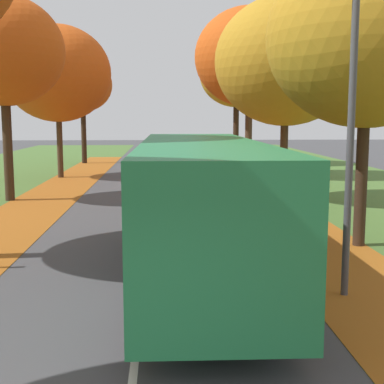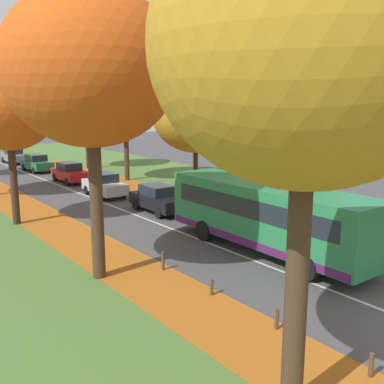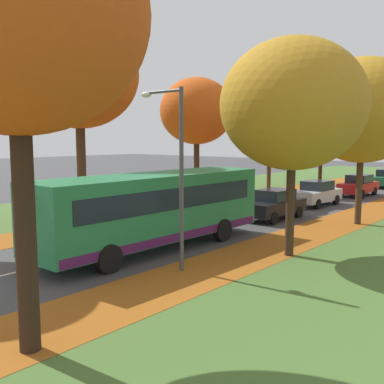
{
  "view_description": "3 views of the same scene",
  "coord_description": "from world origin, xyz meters",
  "px_view_note": "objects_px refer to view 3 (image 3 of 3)",
  "views": [
    {
      "loc": [
        0.43,
        -3.58,
        3.49
      ],
      "look_at": [
        1.22,
        10.94,
        1.46
      ],
      "focal_mm": 50.0,
      "sensor_mm": 36.0,
      "label": 1
    },
    {
      "loc": [
        -12.74,
        -5.07,
        6.43
      ],
      "look_at": [
        0.11,
        11.74,
        2.18
      ],
      "focal_mm": 42.0,
      "sensor_mm": 36.0,
      "label": 2
    },
    {
      "loc": [
        13.7,
        -4.36,
        4.38
      ],
      "look_at": [
        0.71,
        10.82,
        1.97
      ],
      "focal_mm": 42.0,
      "sensor_mm": 36.0,
      "label": 3
    }
  ],
  "objects_px": {
    "bollard_third": "(42,234)",
    "bollard_fourth": "(96,222)",
    "tree_right_nearest": "(15,15)",
    "car_black_lead": "(274,204)",
    "tree_right_mid": "(363,111)",
    "tree_left_mid": "(197,111)",
    "streetlamp_right": "(174,158)",
    "car_silver_following": "(316,193)",
    "tree_left_far": "(270,118)",
    "tree_right_near": "(293,105)",
    "bus": "(154,207)",
    "car_red_third_in_line": "(358,185)",
    "tree_left_near": "(79,75)",
    "tree_left_distant": "(322,122)"
  },
  "relations": [
    {
      "from": "tree_right_mid",
      "to": "car_red_third_in_line",
      "type": "bearing_deg",
      "value": 110.22
    },
    {
      "from": "tree_right_near",
      "to": "bus",
      "type": "height_order",
      "value": "tree_right_near"
    },
    {
      "from": "bus",
      "to": "tree_right_near",
      "type": "bearing_deg",
      "value": 29.69
    },
    {
      "from": "tree_right_near",
      "to": "car_silver_following",
      "type": "height_order",
      "value": "tree_right_near"
    },
    {
      "from": "streetlamp_right",
      "to": "car_red_third_in_line",
      "type": "bearing_deg",
      "value": 95.89
    },
    {
      "from": "tree_left_far",
      "to": "bollard_fourth",
      "type": "relative_size",
      "value": 11.68
    },
    {
      "from": "bollard_third",
      "to": "bollard_fourth",
      "type": "relative_size",
      "value": 0.77
    },
    {
      "from": "tree_left_distant",
      "to": "tree_right_mid",
      "type": "height_order",
      "value": "tree_right_mid"
    },
    {
      "from": "streetlamp_right",
      "to": "bus",
      "type": "relative_size",
      "value": 0.58
    },
    {
      "from": "car_black_lead",
      "to": "car_silver_following",
      "type": "height_order",
      "value": "same"
    },
    {
      "from": "tree_right_nearest",
      "to": "streetlamp_right",
      "type": "height_order",
      "value": "tree_right_nearest"
    },
    {
      "from": "tree_left_distant",
      "to": "tree_right_near",
      "type": "relative_size",
      "value": 1.0
    },
    {
      "from": "car_black_lead",
      "to": "car_red_third_in_line",
      "type": "height_order",
      "value": "same"
    },
    {
      "from": "bollard_third",
      "to": "streetlamp_right",
      "type": "distance_m",
      "value": 8.04
    },
    {
      "from": "tree_left_near",
      "to": "tree_right_mid",
      "type": "bearing_deg",
      "value": 37.54
    },
    {
      "from": "bollard_fourth",
      "to": "car_red_third_in_line",
      "type": "height_order",
      "value": "car_red_third_in_line"
    },
    {
      "from": "bollard_third",
      "to": "bollard_fourth",
      "type": "xyz_separation_m",
      "value": [
        -0.02,
        2.93,
        0.09
      ]
    },
    {
      "from": "tree_right_nearest",
      "to": "bollard_third",
      "type": "bearing_deg",
      "value": 147.75
    },
    {
      "from": "tree_right_nearest",
      "to": "tree_right_near",
      "type": "relative_size",
      "value": 1.14
    },
    {
      "from": "tree_left_mid",
      "to": "bollard_third",
      "type": "relative_size",
      "value": 14.65
    },
    {
      "from": "streetlamp_right",
      "to": "car_silver_following",
      "type": "relative_size",
      "value": 1.41
    },
    {
      "from": "tree_left_far",
      "to": "tree_left_distant",
      "type": "height_order",
      "value": "tree_left_far"
    },
    {
      "from": "tree_left_mid",
      "to": "streetlamp_right",
      "type": "height_order",
      "value": "tree_left_mid"
    },
    {
      "from": "bollard_fourth",
      "to": "car_black_lead",
      "type": "xyz_separation_m",
      "value": [
        5.03,
        8.05,
        0.44
      ]
    },
    {
      "from": "tree_left_far",
      "to": "bollard_third",
      "type": "height_order",
      "value": "tree_left_far"
    },
    {
      "from": "tree_left_far",
      "to": "tree_left_distant",
      "type": "xyz_separation_m",
      "value": [
        -0.04,
        9.9,
        -0.06
      ]
    },
    {
      "from": "bollard_fourth",
      "to": "car_red_third_in_line",
      "type": "bearing_deg",
      "value": 76.9
    },
    {
      "from": "tree_left_near",
      "to": "tree_left_mid",
      "type": "height_order",
      "value": "tree_left_near"
    },
    {
      "from": "tree_left_mid",
      "to": "tree_right_nearest",
      "type": "height_order",
      "value": "tree_right_nearest"
    },
    {
      "from": "tree_left_mid",
      "to": "car_red_third_in_line",
      "type": "height_order",
      "value": "tree_left_mid"
    },
    {
      "from": "bollard_fourth",
      "to": "car_silver_following",
      "type": "distance_m",
      "value": 14.91
    },
    {
      "from": "car_black_lead",
      "to": "tree_right_mid",
      "type": "bearing_deg",
      "value": 20.78
    },
    {
      "from": "tree_left_mid",
      "to": "tree_right_near",
      "type": "relative_size",
      "value": 1.06
    },
    {
      "from": "tree_right_nearest",
      "to": "car_silver_following",
      "type": "height_order",
      "value": "tree_right_nearest"
    },
    {
      "from": "tree_left_near",
      "to": "tree_left_distant",
      "type": "distance_m",
      "value": 28.23
    },
    {
      "from": "tree_right_near",
      "to": "tree_right_nearest",
      "type": "bearing_deg",
      "value": -92.2
    },
    {
      "from": "tree_left_mid",
      "to": "car_red_third_in_line",
      "type": "bearing_deg",
      "value": 54.94
    },
    {
      "from": "tree_left_mid",
      "to": "streetlamp_right",
      "type": "xyz_separation_m",
      "value": [
        9.72,
        -12.76,
        -2.44
      ]
    },
    {
      "from": "tree_left_far",
      "to": "tree_left_near",
      "type": "bearing_deg",
      "value": -90.99
    },
    {
      "from": "tree_right_nearest",
      "to": "car_black_lead",
      "type": "bearing_deg",
      "value": 103.33
    },
    {
      "from": "tree_left_near",
      "to": "car_red_third_in_line",
      "type": "bearing_deg",
      "value": 70.37
    },
    {
      "from": "tree_left_distant",
      "to": "bollard_third",
      "type": "relative_size",
      "value": 13.8
    },
    {
      "from": "tree_right_near",
      "to": "bollard_third",
      "type": "xyz_separation_m",
      "value": [
        -9.35,
        -4.65,
        -5.29
      ]
    },
    {
      "from": "streetlamp_right",
      "to": "car_silver_following",
      "type": "xyz_separation_m",
      "value": [
        -2.66,
        16.49,
        -2.92
      ]
    },
    {
      "from": "car_silver_following",
      "to": "bus",
      "type": "bearing_deg",
      "value": -89.09
    },
    {
      "from": "bollard_third",
      "to": "tree_left_mid",
      "type": "bearing_deg",
      "value": 100.54
    },
    {
      "from": "tree_left_mid",
      "to": "bus",
      "type": "xyz_separation_m",
      "value": [
        7.3,
        -11.31,
        -4.47
      ]
    },
    {
      "from": "tree_right_nearest",
      "to": "bollard_third",
      "type": "distance_m",
      "value": 12.38
    },
    {
      "from": "tree_left_distant",
      "to": "bus",
      "type": "distance_m",
      "value": 30.97
    },
    {
      "from": "tree_left_distant",
      "to": "streetlamp_right",
      "type": "bearing_deg",
      "value": -73.56
    }
  ]
}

